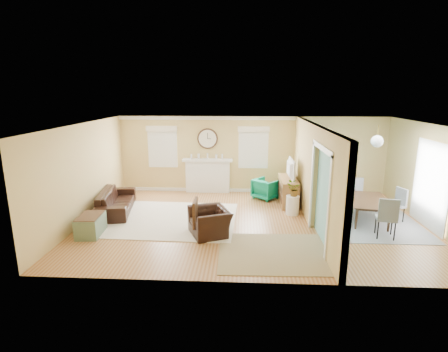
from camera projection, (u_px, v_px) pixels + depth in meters
The scene contains 29 objects.
floor at pixel (253, 223), 9.28m from camera, with size 9.00×9.00×0.00m, color brown.
wall_back at pixel (252, 155), 11.88m from camera, with size 9.00×0.02×2.60m, color tan.
wall_front at pixel (260, 216), 6.06m from camera, with size 9.00×0.02×2.60m, color tan.
wall_left at pixel (84, 173), 9.21m from camera, with size 0.02×6.00×2.60m, color tan.
wall_right at pixel (434, 178), 8.74m from camera, with size 0.02×6.00×2.60m, color tan.
ceiling at pixel (255, 125), 8.67m from camera, with size 9.00×6.00×0.02m, color white.
partition at pixel (312, 171), 9.15m from camera, with size 0.17×6.00×2.60m.
fireplace at pixel (208, 175), 12.01m from camera, with size 1.70×0.30×1.17m.
wall_clock at pixel (208, 139), 11.80m from camera, with size 0.70×0.07×0.70m.
window_left at pixel (162, 144), 11.91m from camera, with size 1.05×0.13×1.42m.
window_right at pixel (253, 145), 11.75m from camera, with size 1.05×0.13×1.42m.
french_doors at pixel (431, 185), 8.79m from camera, with size 0.06×1.70×2.20m.
pendant at pixel (377, 141), 8.60m from camera, with size 0.30×0.30×0.55m.
rug_cream at pixel (173, 219), 9.53m from camera, with size 3.35×2.90×0.02m, color beige.
rug_jute at pixel (275, 252), 7.55m from camera, with size 2.45×2.00×0.01m, color #998560.
rug_grey at pixel (368, 220), 9.46m from camera, with size 2.47×3.09×0.01m, color gray.
sofa at pixel (116, 201), 10.09m from camera, with size 2.15×0.84×0.63m, color black.
eames_chair at pixel (210, 222), 8.46m from camera, with size 0.99×0.87×0.65m, color black.
green_chair at pixel (266, 189), 11.32m from camera, with size 0.70×0.72×0.66m, color #107C64.
trunk at pixel (91, 225), 8.47m from camera, with size 0.58×0.89×0.49m.
credenza at pixel (288, 191), 10.83m from camera, with size 0.50×1.48×0.80m.
tv at pixel (288, 169), 10.67m from camera, with size 1.05×0.14×0.61m, color black.
garden_stool at pixel (292, 205), 9.87m from camera, with size 0.37×0.37×0.54m, color white.
potted_plant at pixel (293, 189), 9.75m from camera, with size 0.38×0.33×0.42m, color #337F33.
dining_table at pixel (369, 210), 9.39m from camera, with size 1.67×0.93×0.59m, color #432C1C.
dining_chair_n at pixel (358, 191), 10.39m from camera, with size 0.39×0.39×0.88m.
dining_chair_s at pixel (386, 214), 8.22m from camera, with size 0.53×0.53×1.01m.
dining_chair_w at pixel (348, 199), 9.30m from camera, with size 0.53×0.53×1.03m.
dining_chair_e at pixel (395, 202), 9.29m from camera, with size 0.50×0.50×0.91m.
Camera 1 is at (-0.31, -8.75, 3.39)m, focal length 28.00 mm.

